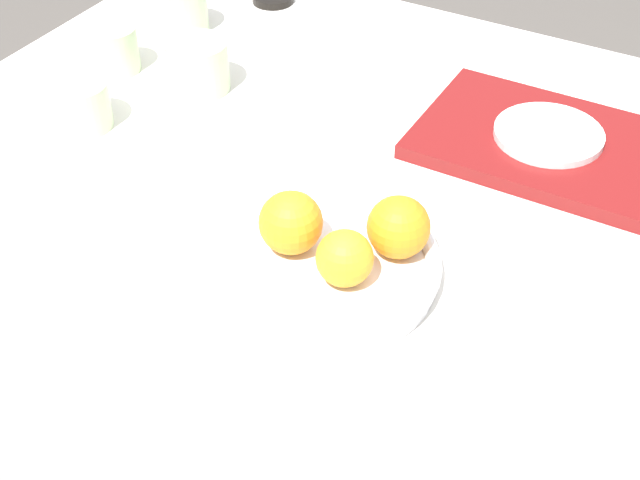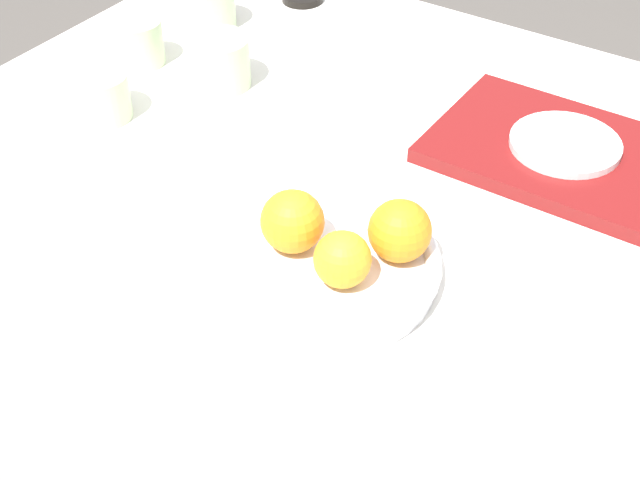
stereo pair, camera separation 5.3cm
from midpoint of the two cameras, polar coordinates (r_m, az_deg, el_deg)
table at (r=1.40m, az=5.82°, el=-8.37°), size 1.28×0.87×0.77m
fruit_platter at (r=0.97m, az=1.55°, el=-1.59°), size 0.27×0.27×0.03m
orange_0 at (r=0.96m, az=-0.21°, el=1.17°), size 0.07×0.07×0.07m
orange_1 at (r=0.92m, az=3.08°, el=-1.29°), size 0.06×0.06×0.06m
orange_2 at (r=0.96m, az=6.70°, el=0.55°), size 0.07×0.07×0.07m
serving_tray at (r=1.19m, az=16.53°, el=5.30°), size 0.33×0.23×0.02m
side_plate at (r=1.19m, az=16.67°, el=5.89°), size 0.14×0.14×0.01m
cup_0 at (r=1.37m, az=-10.39°, el=12.33°), size 0.07×0.07×0.07m
cup_1 at (r=1.25m, az=-12.65°, el=8.94°), size 0.08×0.08×0.06m
cup_2 at (r=1.30m, az=-5.28°, el=11.27°), size 0.09×0.09×0.07m
cup_3 at (r=1.46m, az=-6.01°, el=14.76°), size 0.08×0.08×0.07m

